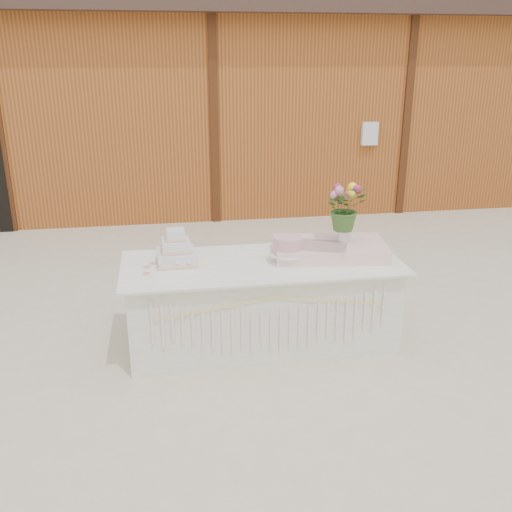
# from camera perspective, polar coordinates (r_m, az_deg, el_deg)

# --- Properties ---
(ground) EXTENTS (80.00, 80.00, 0.00)m
(ground) POSITION_cam_1_polar(r_m,az_deg,el_deg) (5.23, 0.55, -8.55)
(ground) COLOR beige
(ground) RESTS_ON ground
(barn) EXTENTS (12.60, 4.60, 3.30)m
(barn) POSITION_cam_1_polar(r_m,az_deg,el_deg) (10.59, -5.40, 15.24)
(barn) COLOR #A35722
(barn) RESTS_ON ground
(cake_table) EXTENTS (2.40, 1.00, 0.77)m
(cake_table) POSITION_cam_1_polar(r_m,az_deg,el_deg) (5.05, 0.58, -4.70)
(cake_table) COLOR white
(cake_table) RESTS_ON ground
(wedding_cake) EXTENTS (0.34, 0.34, 0.30)m
(wedding_cake) POSITION_cam_1_polar(r_m,az_deg,el_deg) (4.90, -7.98, 0.41)
(wedding_cake) COLOR silver
(wedding_cake) RESTS_ON cake_table
(pink_cake_stand) EXTENTS (0.31, 0.31, 0.23)m
(pink_cake_stand) POSITION_cam_1_polar(r_m,az_deg,el_deg) (4.88, 3.19, 0.79)
(pink_cake_stand) COLOR white
(pink_cake_stand) RESTS_ON cake_table
(satin_runner) EXTENTS (1.04, 0.69, 0.12)m
(satin_runner) POSITION_cam_1_polar(r_m,az_deg,el_deg) (5.09, 7.36, 0.70)
(satin_runner) COLOR #FFD4CD
(satin_runner) RESTS_ON cake_table
(flower_vase) EXTENTS (0.11, 0.11, 0.15)m
(flower_vase) POSITION_cam_1_polar(r_m,az_deg,el_deg) (5.11, 8.77, 2.31)
(flower_vase) COLOR silver
(flower_vase) RESTS_ON satin_runner
(bouquet) EXTENTS (0.42, 0.38, 0.40)m
(bouquet) POSITION_cam_1_polar(r_m,az_deg,el_deg) (5.04, 8.94, 5.32)
(bouquet) COLOR #365A24
(bouquet) RESTS_ON flower_vase
(loose_flowers) EXTENTS (0.21, 0.33, 0.02)m
(loose_flowers) POSITION_cam_1_polar(r_m,az_deg,el_deg) (4.85, -11.05, -1.17)
(loose_flowers) COLOR pink
(loose_flowers) RESTS_ON cake_table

